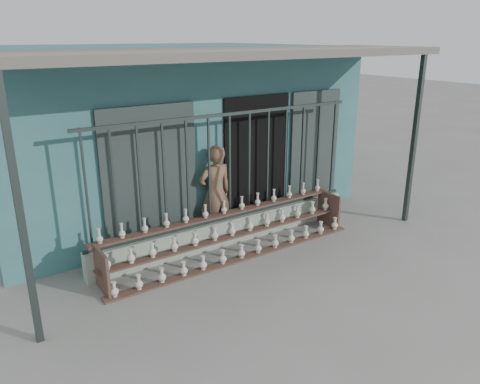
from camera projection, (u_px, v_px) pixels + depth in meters
ground at (277, 272)px, 7.08m from camera, size 60.00×60.00×0.00m
workshop_building at (155, 124)px, 9.89m from camera, size 7.40×6.60×3.21m
parapet_wall at (230, 230)px, 8.03m from camera, size 5.00×0.20×0.45m
security_fence at (230, 167)px, 7.67m from camera, size 5.00×0.04×1.80m
shelf_rack at (233, 234)px, 7.54m from camera, size 4.50×0.68×0.85m
elderly_woman at (215, 193)px, 8.02m from camera, size 0.62×0.42×1.67m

